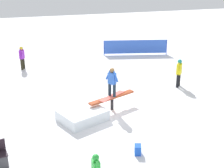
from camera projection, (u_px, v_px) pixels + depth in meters
The scene contains 9 objects.
ground_plane at pixel (112, 110), 14.21m from camera, with size 60.00×60.00×0.00m, color white.
rail_feature at pixel (112, 98), 14.02m from camera, with size 2.35×1.18×0.65m.
snow_kicker_ramp at pixel (82, 115), 13.16m from camera, with size 1.80×1.50×0.46m, color white.
main_rider_on_rail at pixel (112, 83), 13.76m from camera, with size 1.43×1.09×1.34m.
bystander_purple at pixel (22, 57), 19.54m from camera, with size 0.39×0.62×1.47m.
bystander_yellow at pixel (179, 72), 16.66m from camera, with size 0.54×0.56×1.53m.
folding_chair at pixel (0, 155), 10.06m from camera, with size 0.51×0.51×0.88m.
backpack_on_snow at pixel (138, 150), 10.78m from camera, with size 0.30×0.22×0.34m, color blue.
safety_fence at pixel (135, 47), 22.88m from camera, with size 4.57×1.13×1.10m.
Camera 1 is at (-3.85, -12.30, 6.09)m, focal length 50.00 mm.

